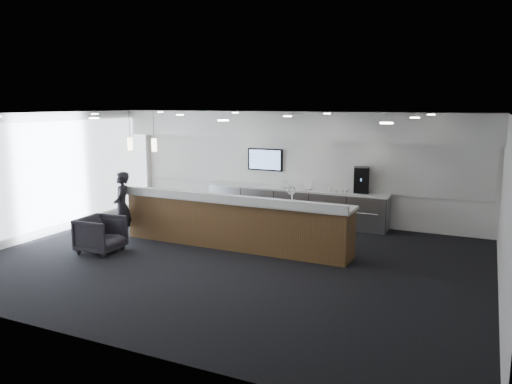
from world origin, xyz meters
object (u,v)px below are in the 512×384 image
at_px(coffee_machine, 361,180).
at_px(lounge_guest, 122,206).
at_px(service_counter, 234,222).
at_px(armchair, 101,234).

height_order(coffee_machine, lounge_guest, lounge_guest).
relative_size(service_counter, lounge_guest, 3.35).
bearing_deg(armchair, coffee_machine, -49.78).
height_order(service_counter, armchair, service_counter).
xyz_separation_m(coffee_machine, lounge_guest, (-4.84, -3.45, -0.46)).
bearing_deg(coffee_machine, service_counter, -142.31).
bearing_deg(lounge_guest, armchair, -18.85).
relative_size(armchair, lounge_guest, 0.53).
relative_size(coffee_machine, lounge_guest, 0.40).
xyz_separation_m(coffee_machine, armchair, (-4.63, -4.43, -0.88)).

